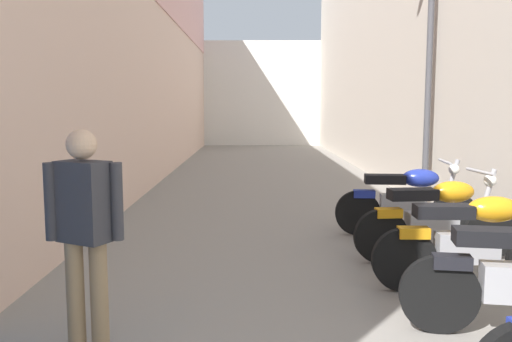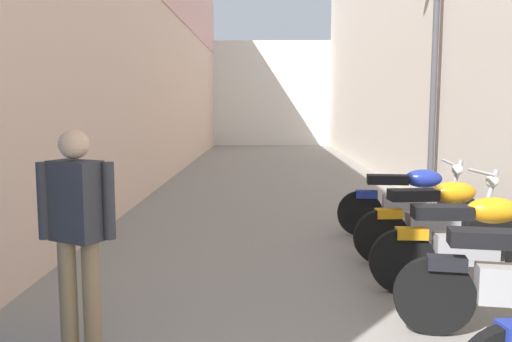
{
  "view_description": "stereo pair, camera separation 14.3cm",
  "coord_description": "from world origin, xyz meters",
  "px_view_note": "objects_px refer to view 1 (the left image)",
  "views": [
    {
      "loc": [
        -0.44,
        0.15,
        1.72
      ],
      "look_at": [
        -0.4,
        6.18,
        0.99
      ],
      "focal_mm": 37.7,
      "sensor_mm": 36.0,
      "label": 1
    },
    {
      "loc": [
        -0.3,
        0.15,
        1.72
      ],
      "look_at": [
        -0.4,
        6.18,
        0.99
      ],
      "focal_mm": 37.7,
      "sensor_mm": 36.0,
      "label": 2
    }
  ],
  "objects_px": {
    "pedestrian_mid_alley": "(85,227)",
    "motorcycle_sixth": "(407,199)",
    "motorcycle_fifth": "(437,217)",
    "street_lamp": "(425,38)",
    "motorcycle_fourth": "(474,239)"
  },
  "relations": [
    {
      "from": "pedestrian_mid_alley",
      "to": "street_lamp",
      "type": "distance_m",
      "value": 6.74
    },
    {
      "from": "motorcycle_sixth",
      "to": "pedestrian_mid_alley",
      "type": "bearing_deg",
      "value": -132.27
    },
    {
      "from": "motorcycle_fourth",
      "to": "motorcycle_fifth",
      "type": "distance_m",
      "value": 0.99
    },
    {
      "from": "motorcycle_fourth",
      "to": "motorcycle_sixth",
      "type": "height_order",
      "value": "same"
    },
    {
      "from": "motorcycle_sixth",
      "to": "pedestrian_mid_alley",
      "type": "relative_size",
      "value": 1.18
    },
    {
      "from": "motorcycle_sixth",
      "to": "street_lamp",
      "type": "xyz_separation_m",
      "value": [
        0.7,
        1.71,
        2.29
      ]
    },
    {
      "from": "motorcycle_fourth",
      "to": "pedestrian_mid_alley",
      "type": "distance_m",
      "value": 3.45
    },
    {
      "from": "street_lamp",
      "to": "pedestrian_mid_alley",
      "type": "bearing_deg",
      "value": -126.65
    },
    {
      "from": "pedestrian_mid_alley",
      "to": "motorcycle_sixth",
      "type": "bearing_deg",
      "value": 47.73
    },
    {
      "from": "motorcycle_fourth",
      "to": "motorcycle_fifth",
      "type": "height_order",
      "value": "same"
    },
    {
      "from": "motorcycle_sixth",
      "to": "pedestrian_mid_alley",
      "type": "xyz_separation_m",
      "value": [
        -3.16,
        -3.48,
        0.42
      ]
    },
    {
      "from": "motorcycle_fifth",
      "to": "pedestrian_mid_alley",
      "type": "relative_size",
      "value": 1.18
    },
    {
      "from": "motorcycle_fourth",
      "to": "motorcycle_sixth",
      "type": "bearing_deg",
      "value": 90.0
    },
    {
      "from": "street_lamp",
      "to": "motorcycle_fourth",
      "type": "bearing_deg",
      "value": -100.25
    },
    {
      "from": "pedestrian_mid_alley",
      "to": "motorcycle_fourth",
      "type": "bearing_deg",
      "value": 22.55
    }
  ]
}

